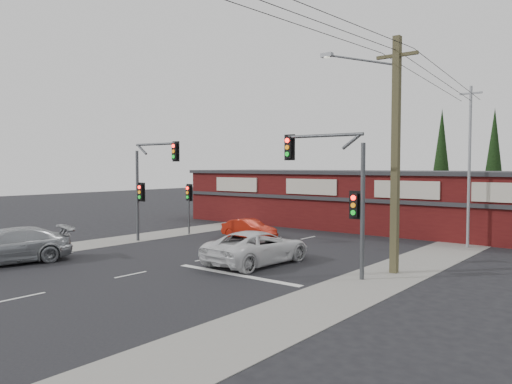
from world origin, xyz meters
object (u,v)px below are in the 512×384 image
Objects in this scene: red_sedan at (249,229)px; utility_pole at (393,147)px; white_suv at (258,247)px; silver_suv at (7,246)px; shop_building at (350,198)px.

utility_pole is at bearing -105.70° from red_sedan.
red_sedan is at bearing -45.02° from white_suv.
shop_building is at bearing 91.42° from silver_suv.
white_suv is at bearing -133.94° from red_sedan.
silver_suv is at bearing -147.62° from utility_pole.
shop_building is (-3.68, 16.04, 1.35)m from white_suv.
white_suv is 1.50× the size of red_sedan.
white_suv is 16.51m from shop_building.
silver_suv is 18.10m from utility_pole.
white_suv is 11.70m from silver_suv.
utility_pole reaches higher than shop_building.
shop_building is 2.73× the size of utility_pole.
white_suv reaches higher than red_sedan.
utility_pole is at bearing -157.54° from white_suv.
red_sedan is 0.37× the size of utility_pole.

